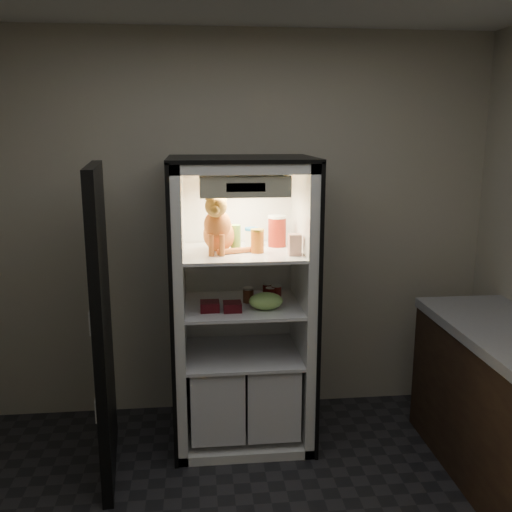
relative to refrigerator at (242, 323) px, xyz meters
The scene contains 16 objects.
room_shell 1.61m from the refrigerator, 90.00° to the right, with size 3.60×3.60×3.60m.
refrigerator is the anchor object (origin of this frame).
fridge_door 0.91m from the refrigerator, 159.58° to the right, with size 0.15×0.87×1.85m.
tabby_cat 0.67m from the refrigerator, 151.28° to the right, with size 0.34×0.39×0.40m.
parmesan_shaker 0.58m from the refrigerator, 129.06° to the right, with size 0.06×0.06×0.16m.
mayo_tub 0.57m from the refrigerator, 47.22° to the left, with size 0.09×0.09×0.12m.
salsa_jar 0.59m from the refrigerator, 52.43° to the right, with size 0.08×0.08×0.15m.
pepper_jar 0.65m from the refrigerator, 14.43° to the left, with size 0.12×0.12×0.20m.
cream_carton 0.68m from the refrigerator, 34.38° to the right, with size 0.08×0.08×0.13m, color white.
soda_can_a 0.27m from the refrigerator, ahead, with size 0.06×0.06×0.12m.
soda_can_b 0.31m from the refrigerator, 19.99° to the right, with size 0.07×0.07×0.12m.
soda_can_c 0.29m from the refrigerator, 27.01° to the right, with size 0.06×0.06×0.11m.
condiment_jar 0.20m from the refrigerator, 30.38° to the right, with size 0.07×0.07×0.10m.
grape_bag 0.30m from the refrigerator, 52.99° to the right, with size 0.21×0.16×0.11m, color #96D362.
berry_box_left 0.33m from the refrigerator, 140.04° to the right, with size 0.12×0.12×0.06m, color #540E13.
berry_box_right 0.27m from the refrigerator, 110.38° to the right, with size 0.11×0.11×0.06m, color #540E13.
Camera 1 is at (-0.28, -2.18, 2.04)m, focal length 40.00 mm.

